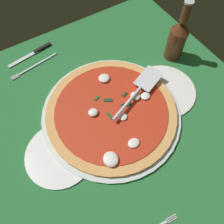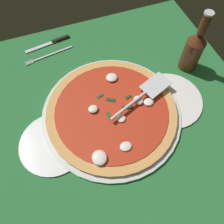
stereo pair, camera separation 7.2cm
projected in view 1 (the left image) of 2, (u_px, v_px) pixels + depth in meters
The scene contains 8 objects.
ground_plane at pixel (114, 114), 75.28cm from camera, with size 94.47×94.47×0.80cm, color #266A34.
pizza_pan at pixel (112, 114), 73.87cm from camera, with size 45.73×45.73×1.36cm, color silver.
dinner_plate_left at pixel (163, 91), 78.81cm from camera, with size 22.38×22.38×1.00cm, color white.
dinner_plate_right at pixel (60, 154), 67.32cm from camera, with size 20.80×20.80×1.00cm, color white.
pizza at pixel (112, 112), 72.55cm from camera, with size 42.60×42.60×2.95cm.
pizza_server at pixel (140, 89), 74.17cm from camera, with size 24.83×12.55×1.00cm.
place_setting_near at pixel (34, 60), 86.14cm from camera, with size 20.54×15.54×1.40cm.
beer_bottle at pixel (177, 39), 79.75cm from camera, with size 6.60×6.60×23.49cm.
Camera 1 is at (19.85, 30.70, 65.41)cm, focal length 35.83 mm.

